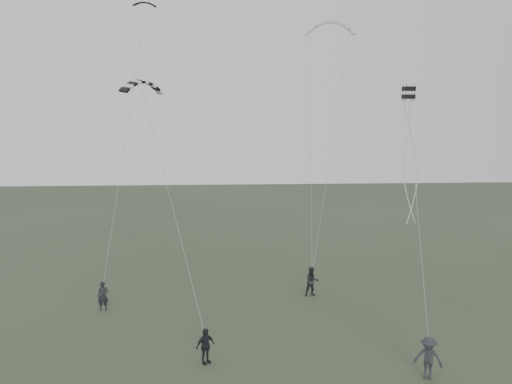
{
  "coord_description": "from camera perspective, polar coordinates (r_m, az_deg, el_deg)",
  "views": [
    {
      "loc": [
        -1.01,
        -23.35,
        10.94
      ],
      "look_at": [
        1.02,
        5.31,
        7.13
      ],
      "focal_mm": 35.0,
      "sensor_mm": 36.0,
      "label": 1
    }
  ],
  "objects": [
    {
      "name": "ground",
      "position": [
        25.8,
        -1.49,
        -17.53
      ],
      "size": [
        140.0,
        140.0,
        0.0
      ],
      "primitive_type": "plane",
      "color": "#33412B",
      "rests_on": "ground"
    },
    {
      "name": "flyer_left",
      "position": [
        31.68,
        -17.08,
        -11.3
      ],
      "size": [
        0.67,
        0.46,
        1.75
      ],
      "primitive_type": "imported",
      "rotation": [
        0.0,
        0.0,
        0.07
      ],
      "color": "black",
      "rests_on": "ground"
    },
    {
      "name": "flyer_right",
      "position": [
        32.92,
        6.41,
        -10.15
      ],
      "size": [
        0.97,
        0.78,
        1.9
      ],
      "primitive_type": "imported",
      "rotation": [
        0.0,
        0.0,
        0.07
      ],
      "color": "#222227",
      "rests_on": "ground"
    },
    {
      "name": "flyer_center",
      "position": [
        24.25,
        -5.81,
        -17.1
      ],
      "size": [
        1.04,
        0.9,
        1.68
      ],
      "primitive_type": "imported",
      "rotation": [
        0.0,
        0.0,
        0.62
      ],
      "color": "black",
      "rests_on": "ground"
    },
    {
      "name": "flyer_far",
      "position": [
        24.0,
        19.09,
        -17.49
      ],
      "size": [
        1.41,
        1.22,
        1.89
      ],
      "primitive_type": "imported",
      "rotation": [
        0.0,
        0.0,
        -0.52
      ],
      "color": "#29292E",
      "rests_on": "ground"
    },
    {
      "name": "kite_dark_small",
      "position": [
        34.96,
        -12.59,
        20.38
      ],
      "size": [
        1.56,
        0.92,
        0.58
      ],
      "primitive_type": null,
      "rotation": [
        0.23,
        0.0,
        0.28
      ],
      "color": "black",
      "rests_on": "flyer_left"
    },
    {
      "name": "kite_pale_large",
      "position": [
        38.03,
        8.44,
        18.67
      ],
      "size": [
        3.78,
        2.11,
        1.68
      ],
      "primitive_type": null,
      "rotation": [
        0.3,
        0.0,
        -0.26
      ],
      "color": "#BBBEC1",
      "rests_on": "flyer_right"
    },
    {
      "name": "kite_striped",
      "position": [
        29.5,
        -12.89,
        12.2
      ],
      "size": [
        2.48,
        2.39,
        1.16
      ],
      "primitive_type": null,
      "rotation": [
        0.19,
        0.0,
        0.75
      ],
      "color": "black",
      "rests_on": "flyer_center"
    },
    {
      "name": "kite_box",
      "position": [
        30.05,
        17.04,
        10.8
      ],
      "size": [
        0.66,
        0.69,
        0.71
      ],
      "primitive_type": null,
      "rotation": [
        0.04,
        0.0,
        0.16
      ],
      "color": "black",
      "rests_on": "flyer_far"
    }
  ]
}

